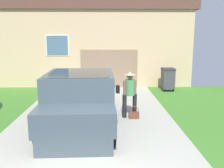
# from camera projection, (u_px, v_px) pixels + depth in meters

# --- Properties ---
(pickup_truck) EXTENTS (2.21, 5.45, 1.64)m
(pickup_truck) POSITION_uv_depth(u_px,v_px,m) (81.00, 100.00, 7.53)
(pickup_truck) COLOR #425159
(pickup_truck) RESTS_ON ground
(person_with_hat) EXTENTS (0.49, 0.39, 1.56)m
(person_with_hat) POSITION_uv_depth(u_px,v_px,m) (130.00, 91.00, 8.16)
(person_with_hat) COLOR black
(person_with_hat) RESTS_ON ground
(handbag) EXTENTS (0.34, 0.17, 0.43)m
(handbag) POSITION_uv_depth(u_px,v_px,m) (134.00, 115.00, 8.13)
(handbag) COLOR brown
(handbag) RESTS_ON ground
(house_with_garage) EXTENTS (11.41, 6.79, 5.13)m
(house_with_garage) POSITION_uv_depth(u_px,v_px,m) (94.00, 39.00, 16.06)
(house_with_garage) COLOR #D8B58A
(house_with_garage) RESTS_ON ground
(wheeled_trash_bin) EXTENTS (0.60, 0.72, 1.15)m
(wheeled_trash_bin) POSITION_uv_depth(u_px,v_px,m) (168.00, 79.00, 12.41)
(wheeled_trash_bin) COLOR #424247
(wheeled_trash_bin) RESTS_ON ground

